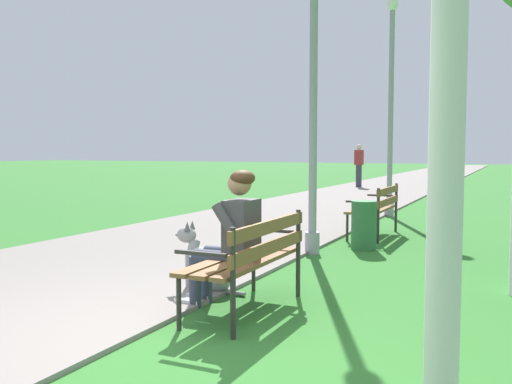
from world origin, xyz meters
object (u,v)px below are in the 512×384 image
(lamp_post_near, at_px, (313,92))
(pedestrian_distant, at_px, (359,166))
(park_bench_near, at_px, (251,255))
(dog_grey, at_px, (206,266))
(person_seated_on_near_bench, at_px, (231,234))
(litter_bin, at_px, (364,225))
(park_bench_mid, at_px, (377,206))
(lamp_post_mid, at_px, (391,104))

(lamp_post_near, relative_size, pedestrian_distant, 2.59)
(park_bench_near, distance_m, dog_grey, 0.89)
(person_seated_on_near_bench, bearing_deg, litter_bin, 84.82)
(park_bench_mid, height_order, lamp_post_mid, lamp_post_mid)
(park_bench_mid, height_order, litter_bin, park_bench_mid)
(person_seated_on_near_bench, xyz_separation_m, pedestrian_distant, (-3.16, 16.50, 0.16))
(dog_grey, bearing_deg, park_bench_near, -32.93)
(park_bench_near, distance_m, pedestrian_distant, 16.87)
(litter_bin, xyz_separation_m, pedestrian_distant, (-3.48, 12.99, 0.49))
(lamp_post_mid, xyz_separation_m, pedestrian_distant, (-2.95, 8.72, -1.57))
(lamp_post_mid, bearing_deg, park_bench_mid, -82.15)
(park_bench_mid, xyz_separation_m, pedestrian_distant, (-3.37, 11.71, 0.33))
(park_bench_mid, bearing_deg, pedestrian_distant, 106.03)
(lamp_post_near, distance_m, lamp_post_mid, 4.91)
(pedestrian_distant, bearing_deg, lamp_post_mid, -71.30)
(park_bench_near, height_order, park_bench_mid, same)
(park_bench_near, xyz_separation_m, dog_grey, (-0.72, 0.46, -0.25))
(person_seated_on_near_bench, relative_size, lamp_post_mid, 0.27)
(park_bench_mid, relative_size, pedestrian_distant, 0.91)
(person_seated_on_near_bench, bearing_deg, park_bench_mid, 87.50)
(pedestrian_distant, bearing_deg, park_bench_mid, -73.97)
(pedestrian_distant, bearing_deg, dog_grey, -80.64)
(person_seated_on_near_bench, height_order, pedestrian_distant, pedestrian_distant)
(lamp_post_mid, bearing_deg, litter_bin, -83.02)
(person_seated_on_near_bench, xyz_separation_m, litter_bin, (0.32, 3.51, -0.33))
(lamp_post_near, bearing_deg, pedestrian_distant, 102.09)
(lamp_post_near, height_order, pedestrian_distant, lamp_post_near)
(park_bench_mid, relative_size, person_seated_on_near_bench, 1.20)
(dog_grey, distance_m, litter_bin, 3.18)
(park_bench_near, relative_size, person_seated_on_near_bench, 1.20)
(park_bench_near, xyz_separation_m, lamp_post_mid, (-0.41, 7.80, 1.90))
(person_seated_on_near_bench, relative_size, lamp_post_near, 0.29)
(lamp_post_near, height_order, litter_bin, lamp_post_near)
(park_bench_mid, bearing_deg, litter_bin, -85.06)
(person_seated_on_near_bench, bearing_deg, pedestrian_distant, 100.83)
(park_bench_mid, distance_m, lamp_post_mid, 3.57)
(park_bench_near, height_order, dog_grey, park_bench_near)
(lamp_post_mid, bearing_deg, park_bench_near, -86.98)
(pedestrian_distant, bearing_deg, lamp_post_near, -77.91)
(park_bench_near, bearing_deg, park_bench_mid, 89.98)
(dog_grey, relative_size, lamp_post_mid, 0.18)
(park_bench_mid, xyz_separation_m, lamp_post_near, (-0.45, -1.91, 1.70))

